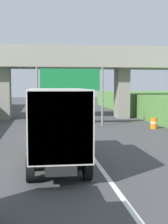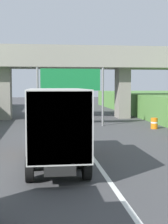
{
  "view_description": "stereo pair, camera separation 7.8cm",
  "coord_description": "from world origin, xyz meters",
  "px_view_note": "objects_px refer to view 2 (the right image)",
  "views": [
    {
      "loc": [
        -2.55,
        0.41,
        3.59
      ],
      "look_at": [
        0.0,
        19.66,
        2.0
      ],
      "focal_mm": 52.54,
      "sensor_mm": 36.0,
      "label": 1
    },
    {
      "loc": [
        -2.48,
        0.4,
        3.59
      ],
      "look_at": [
        0.0,
        19.66,
        2.0
      ],
      "focal_mm": 52.54,
      "sensor_mm": 36.0,
      "label": 2
    }
  ],
  "objects_px": {
    "construction_barrel_4": "(154,123)",
    "car_silver": "(50,123)",
    "overhead_highway_sign": "(71,83)",
    "truck_orange": "(56,123)"
  },
  "relations": [
    {
      "from": "car_silver",
      "to": "construction_barrel_4",
      "type": "height_order",
      "value": "car_silver"
    },
    {
      "from": "overhead_highway_sign",
      "to": "car_silver",
      "type": "xyz_separation_m",
      "value": [
        -1.89,
        -4.55,
        -2.9
      ]
    },
    {
      "from": "overhead_highway_sign",
      "to": "construction_barrel_4",
      "type": "height_order",
      "value": "overhead_highway_sign"
    },
    {
      "from": "truck_orange",
      "to": "car_silver",
      "type": "bearing_deg",
      "value": 90.04
    },
    {
      "from": "overhead_highway_sign",
      "to": "construction_barrel_4",
      "type": "bearing_deg",
      "value": -20.47
    },
    {
      "from": "construction_barrel_4",
      "to": "car_silver",
      "type": "bearing_deg",
      "value": -166.62
    },
    {
      "from": "overhead_highway_sign",
      "to": "truck_orange",
      "type": "distance_m",
      "value": 14.29
    },
    {
      "from": "truck_orange",
      "to": "construction_barrel_4",
      "type": "distance_m",
      "value": 14.46
    },
    {
      "from": "car_silver",
      "to": "construction_barrel_4",
      "type": "relative_size",
      "value": 4.56
    },
    {
      "from": "truck_orange",
      "to": "car_silver",
      "type": "distance_m",
      "value": 9.55
    }
  ]
}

